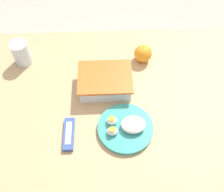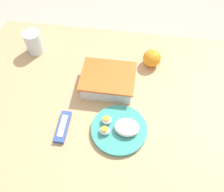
% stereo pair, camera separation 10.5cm
% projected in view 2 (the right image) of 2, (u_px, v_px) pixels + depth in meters
% --- Properties ---
extents(ground_plane, '(10.00, 10.00, 0.00)m').
position_uv_depth(ground_plane, '(113.00, 165.00, 1.68)').
color(ground_plane, '#B2A899').
extents(table, '(1.24, 0.85, 0.74)m').
position_uv_depth(table, '(113.00, 112.00, 1.14)').
color(table, tan).
rests_on(table, ground_plane).
extents(food_container, '(0.22, 0.17, 0.07)m').
position_uv_depth(food_container, '(108.00, 82.00, 1.09)').
color(food_container, white).
rests_on(food_container, table).
extents(orange_fruit, '(0.08, 0.08, 0.08)m').
position_uv_depth(orange_fruit, '(152.00, 58.00, 1.15)').
color(orange_fruit, orange).
rests_on(orange_fruit, table).
extents(rice_plate, '(0.21, 0.21, 0.05)m').
position_uv_depth(rice_plate, '(120.00, 129.00, 0.98)').
color(rice_plate, teal).
rests_on(rice_plate, table).
extents(candy_bar, '(0.04, 0.13, 0.02)m').
position_uv_depth(candy_bar, '(63.00, 127.00, 0.99)').
color(candy_bar, '#334C9E').
rests_on(candy_bar, table).
extents(drinking_glass, '(0.08, 0.08, 0.11)m').
position_uv_depth(drinking_glass, '(34.00, 42.00, 1.19)').
color(drinking_glass, silver).
rests_on(drinking_glass, table).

